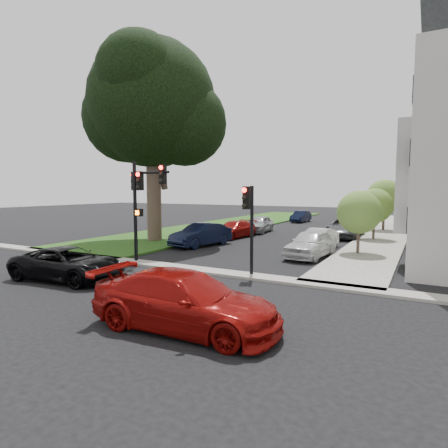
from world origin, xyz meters
The scene contains 21 objects.
ground centered at (0.00, 0.00, 0.00)m, with size 140.00×140.00×0.00m, color black.
grass_strip centered at (-9.00, 24.00, 0.06)m, with size 8.00×44.00×0.12m, color black.
sidewalk_right centered at (6.75, 24.00, 0.06)m, with size 3.50×44.00×0.12m, color slate.
sidewalk_cross centered at (0.00, 2.00, 0.06)m, with size 60.00×1.00×0.12m, color slate.
eucalyptus centered at (-8.12, 9.00, 10.01)m, with size 10.35×9.39×14.66m.
small_tree_a centered at (6.20, 10.21, 2.54)m, with size 2.55×2.55×3.82m.
small_tree_b centered at (6.20, 17.49, 2.63)m, with size 2.64×2.64×3.96m.
small_tree_c centered at (6.20, 24.67, 3.20)m, with size 3.21×3.21×4.81m.
traffic_signal_main centered at (-3.38, 2.23, 3.69)m, with size 2.61×0.68×5.35m.
traffic_signal_secondary centered at (2.78, 2.19, 2.82)m, with size 0.55×0.44×4.04m.
car_cross_near centered at (-3.73, -2.14, 0.70)m, with size 2.33×5.06×1.41m, color black.
car_cross_far centered at (3.88, -4.43, 0.80)m, with size 2.24×5.52×1.60m, color maroon.
car_parked_0 centered at (3.94, 8.15, 0.79)m, with size 1.87×4.64×1.58m, color silver.
car_parked_1 centered at (3.56, 11.24, 0.67)m, with size 1.41×4.04×1.33m, color silver.
car_parked_2 centered at (3.91, 18.22, 0.79)m, with size 2.62×5.69×1.58m, color #3F4247.
car_parked_3 centered at (3.59, 24.07, 0.75)m, with size 1.78×4.41×1.50m, color maroon.
car_parked_4 centered at (3.65, 28.68, 0.77)m, with size 2.17×5.33×1.55m, color #999BA0.
car_parked_5 centered at (-3.81, 8.74, 0.79)m, with size 1.67×4.78×1.57m, color black.
car_parked_6 centered at (-3.86, 13.77, 0.68)m, with size 1.89×4.65×1.35m, color maroon.
car_parked_7 centered at (-3.60, 18.24, 0.77)m, with size 1.82×4.52×1.54m, color #999BA0.
car_parked_9 centered at (-3.40, 30.37, 0.67)m, with size 1.41×4.06×1.34m, color black.
Camera 1 is at (9.68, -12.83, 3.89)m, focal length 30.00 mm.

